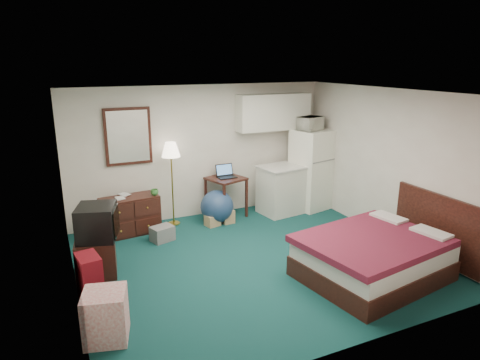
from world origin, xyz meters
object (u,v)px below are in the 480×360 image
fridge (311,170)px  tv_stand (96,256)px  floor_lamp (172,184)px  bed (373,258)px  suitcase (90,280)px  kitchen_counter (282,190)px  desk (226,197)px  dresser (130,215)px

fridge → tv_stand: fridge is taller
floor_lamp → fridge: size_ratio=0.95×
floor_lamp → bed: floor_lamp is taller
floor_lamp → tv_stand: floor_lamp is taller
suitcase → bed: bearing=-23.6°
kitchen_counter → bed: (-0.19, -2.83, -0.16)m
desk → bed: 3.21m
dresser → bed: dresser is taller
desk → bed: bearing=-91.0°
suitcase → fridge: bearing=13.9°
desk → fridge: bearing=-24.8°
desk → bed: (0.91, -3.08, -0.09)m
kitchen_counter → fridge: bearing=-6.9°
floor_lamp → fridge: fridge is taller
dresser → bed: size_ratio=0.52×
dresser → floor_lamp: bearing=2.5°
bed → kitchen_counter: bearing=77.3°
kitchen_counter → bed: kitchen_counter is taller
floor_lamp → fridge: 2.81m
bed → desk: bearing=97.5°
tv_stand → kitchen_counter: bearing=25.6°
suitcase → dresser: bearing=57.7°
desk → kitchen_counter: kitchen_counter is taller
kitchen_counter → suitcase: size_ratio=1.43×
fridge → tv_stand: bearing=-177.9°
tv_stand → bed: bearing=-17.8°
desk → fridge: (1.76, -0.23, 0.41)m
dresser → fridge: size_ratio=0.61×
fridge → bed: 3.02m
bed → tv_stand: (-3.47, 1.71, -0.03)m
floor_lamp → suitcase: 2.79m
dresser → suitcase: 2.24m
floor_lamp → suitcase: floor_lamp is taller
dresser → fridge: (3.60, -0.15, 0.47)m
bed → tv_stand: bed is taller
floor_lamp → desk: floor_lamp is taller
dresser → kitchen_counter: bearing=-9.4°
desk → tv_stand: size_ratio=1.35×
desk → dresser: bearing=165.2°
floor_lamp → bed: size_ratio=0.82×
floor_lamp → suitcase: bearing=-127.8°
dresser → desk: desk is taller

